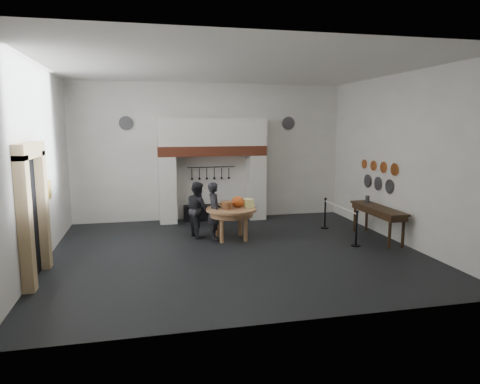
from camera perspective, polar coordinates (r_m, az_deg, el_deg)
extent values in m
cube|color=black|center=(10.86, -0.58, -7.90)|extent=(9.00, 8.00, 0.02)
cube|color=silver|center=(10.48, -0.62, 16.36)|extent=(9.00, 8.00, 0.02)
cube|color=white|center=(14.36, -3.93, 5.35)|extent=(9.00, 0.02, 4.50)
cube|color=white|center=(6.60, 6.64, 1.05)|extent=(9.00, 0.02, 4.50)
cube|color=white|center=(10.47, -25.49, 3.16)|extent=(0.02, 8.00, 4.50)
cube|color=white|center=(12.19, 20.64, 4.15)|extent=(0.02, 8.00, 4.50)
cube|color=silver|center=(13.99, -9.64, 0.31)|extent=(0.55, 0.70, 2.15)
cube|color=silver|center=(14.44, 2.13, 0.69)|extent=(0.55, 0.70, 2.15)
cube|color=#9E442B|center=(14.01, -3.71, 5.51)|extent=(3.50, 0.72, 0.32)
cube|color=silver|center=(13.99, -3.74, 8.00)|extent=(3.50, 0.70, 0.90)
cube|color=black|center=(14.35, -3.67, -2.71)|extent=(1.90, 0.45, 0.50)
cylinder|color=black|center=(14.32, -3.86, 3.33)|extent=(1.60, 0.02, 0.02)
cube|color=black|center=(9.64, -26.22, -3.34)|extent=(0.04, 1.10, 2.50)
cube|color=tan|center=(8.95, -26.71, -3.95)|extent=(0.22, 0.30, 2.60)
cube|color=tan|center=(10.28, -24.85, -2.25)|extent=(0.22, 0.30, 2.60)
cube|color=tan|center=(9.45, -26.27, 5.00)|extent=(0.22, 1.70, 0.30)
cube|color=gold|center=(11.31, -24.14, 0.29)|extent=(0.05, 0.34, 0.44)
cylinder|color=tan|center=(11.80, -1.16, -2.33)|extent=(1.73, 1.73, 0.07)
ellipsoid|color=orange|center=(11.90, -0.31, -1.30)|extent=(0.36, 0.36, 0.31)
cube|color=#FEFF98|center=(11.83, 1.26, -1.54)|extent=(0.22, 0.22, 0.24)
cube|color=#DDDD84|center=(12.11, 0.83, -1.38)|extent=(0.18, 0.18, 0.20)
cone|color=#A5653C|center=(11.60, -1.74, -1.80)|extent=(0.40, 0.40, 0.22)
ellipsoid|color=olive|center=(12.10, -1.96, -1.57)|extent=(0.31, 0.18, 0.13)
imported|color=black|center=(11.81, -3.47, -2.53)|extent=(0.43, 0.61, 1.60)
imported|color=#222227|center=(12.15, -5.64, -2.30)|extent=(0.80, 0.91, 1.57)
cube|color=#352213|center=(12.43, 17.93, -2.05)|extent=(0.55, 2.20, 0.06)
cylinder|color=#48494D|center=(12.91, 16.62, -0.96)|extent=(0.12, 0.12, 0.22)
cylinder|color=#C6662D|center=(12.36, 19.90, 2.85)|extent=(0.03, 0.34, 0.34)
cylinder|color=#C6662D|center=(12.82, 18.59, 3.12)|extent=(0.03, 0.32, 0.32)
cylinder|color=#C6662D|center=(13.29, 17.37, 3.38)|extent=(0.03, 0.30, 0.30)
cylinder|color=#C6662D|center=(13.77, 16.23, 3.61)|extent=(0.03, 0.28, 0.28)
cylinder|color=#4C4C51|center=(12.58, 19.29, 0.69)|extent=(0.03, 0.40, 0.40)
cylinder|color=#4C4C51|center=(13.09, 17.92, 1.06)|extent=(0.03, 0.40, 0.40)
cylinder|color=#4C4C51|center=(13.61, 16.64, 1.41)|extent=(0.03, 0.40, 0.40)
cylinder|color=#4C4C51|center=(14.14, -14.96, 8.87)|extent=(0.44, 0.03, 0.44)
cylinder|color=#4C4C51|center=(14.94, 6.48, 9.10)|extent=(0.44, 0.03, 0.44)
cylinder|color=black|center=(11.60, 15.27, -4.83)|extent=(0.05, 0.05, 0.90)
cylinder|color=black|center=(13.35, 11.28, -2.88)|extent=(0.05, 0.05, 0.90)
cylinder|color=white|center=(12.38, 13.20, -1.98)|extent=(0.04, 2.00, 0.04)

